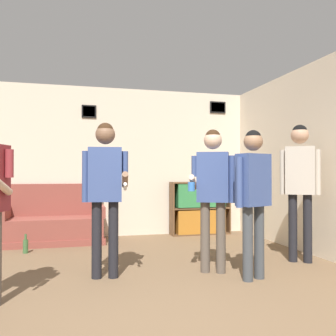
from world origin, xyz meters
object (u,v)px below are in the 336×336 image
(person_watcher_holding_cup, at_px, (213,185))
(drinking_cup, at_px, (209,179))
(person_player_foreground_center, at_px, (105,182))
(person_spectator_near_bookshelf, at_px, (253,188))
(bookshelf, at_px, (200,208))
(bottle_on_floor, at_px, (26,246))
(couch, at_px, (54,224))
(person_spectator_far_right, at_px, (300,177))

(person_watcher_holding_cup, bearing_deg, drinking_cup, 70.02)
(person_watcher_holding_cup, distance_m, drinking_cup, 2.76)
(person_player_foreground_center, xyz_separation_m, person_spectator_near_bookshelf, (1.54, -0.47, -0.07))
(person_player_foreground_center, bearing_deg, person_spectator_near_bookshelf, -16.84)
(bookshelf, bearing_deg, drinking_cup, 0.24)
(bookshelf, distance_m, drinking_cup, 0.58)
(person_watcher_holding_cup, height_order, bottle_on_floor, person_watcher_holding_cup)
(couch, distance_m, person_spectator_far_right, 3.91)
(person_watcher_holding_cup, xyz_separation_m, drinking_cup, (0.94, 2.59, 0.03))
(person_player_foreground_center, relative_size, person_spectator_far_right, 0.96)
(couch, relative_size, bottle_on_floor, 5.87)
(person_watcher_holding_cup, height_order, drinking_cup, person_watcher_holding_cup)
(bookshelf, distance_m, bottle_on_floor, 3.14)
(couch, relative_size, person_spectator_near_bookshelf, 1.00)
(person_player_foreground_center, xyz_separation_m, drinking_cup, (2.17, 2.51, -0.01))
(bookshelf, bearing_deg, person_player_foreground_center, -128.44)
(person_watcher_holding_cup, relative_size, bottle_on_floor, 6.01)
(bookshelf, bearing_deg, person_watcher_holding_cup, -106.44)
(bookshelf, relative_size, person_spectator_near_bookshelf, 0.70)
(person_watcher_holding_cup, distance_m, bottle_on_floor, 2.90)
(person_player_foreground_center, height_order, drinking_cup, person_player_foreground_center)
(couch, xyz_separation_m, person_spectator_far_right, (3.13, -2.21, 0.79))
(person_player_foreground_center, distance_m, person_spectator_far_right, 2.50)
(bookshelf, height_order, drinking_cup, drinking_cup)
(couch, distance_m, bottle_on_floor, 0.86)
(couch, bearing_deg, person_watcher_holding_cup, -52.37)
(person_spectator_far_right, relative_size, bottle_on_floor, 6.46)
(person_spectator_far_right, height_order, drinking_cup, person_spectator_far_right)
(person_player_foreground_center, height_order, person_spectator_far_right, person_spectator_far_right)
(person_watcher_holding_cup, relative_size, person_spectator_near_bookshelf, 1.03)
(bookshelf, height_order, person_watcher_holding_cup, person_watcher_holding_cup)
(person_player_foreground_center, relative_size, drinking_cup, 14.51)
(drinking_cup, bearing_deg, couch, -176.11)
(person_spectator_far_right, relative_size, drinking_cup, 15.14)
(person_spectator_near_bookshelf, distance_m, person_spectator_far_right, 1.12)
(drinking_cup, bearing_deg, person_player_foreground_center, -130.84)
(couch, height_order, bottle_on_floor, couch)
(person_spectator_far_right, bearing_deg, person_watcher_holding_cup, -171.51)
(bookshelf, distance_m, person_spectator_near_bookshelf, 3.05)
(person_spectator_near_bookshelf, xyz_separation_m, drinking_cup, (0.63, 2.97, 0.06))
(person_player_foreground_center, height_order, person_spectator_near_bookshelf, person_player_foreground_center)
(person_spectator_far_right, bearing_deg, bookshelf, 102.03)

